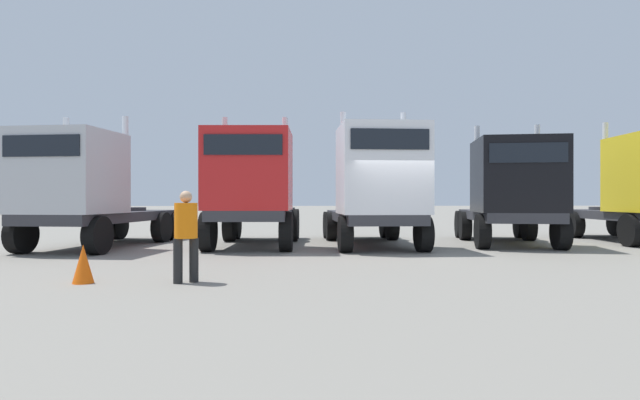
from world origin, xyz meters
name	(u,v)px	position (x,y,z in m)	size (l,w,h in m)	color
ground	(398,253)	(0.00, 0.00, 0.00)	(200.00, 200.00, 0.00)	gray
semi_truck_silver	(85,190)	(-8.92, 1.30, 1.74)	(3.57, 6.60, 3.95)	#333338
semi_truck_red	(252,188)	(-4.11, 1.64, 1.81)	(2.84, 5.97, 4.05)	#333338
semi_truck_white	(377,187)	(-0.36, 1.33, 1.84)	(2.66, 6.46, 4.18)	#333338
semi_truck_black	(512,191)	(4.00, 1.74, 1.73)	(3.53, 6.03, 3.89)	#333338
visitor_in_hivis	(186,230)	(-4.76, -4.73, 0.93)	(0.53, 0.53, 1.62)	black
traffic_cone_near	(83,264)	(-6.55, -4.67, 0.34)	(0.36, 0.36, 0.68)	#F2590C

